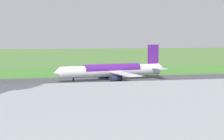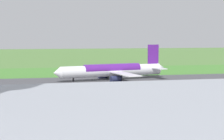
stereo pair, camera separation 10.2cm
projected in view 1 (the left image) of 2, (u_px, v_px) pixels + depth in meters
name	position (u px, v px, depth m)	size (l,w,h in m)	color
ground_plane	(121.00, 80.00, 166.22)	(800.00, 800.00, 0.00)	#547F3D
runway_asphalt	(121.00, 80.00, 166.21)	(600.00, 28.14, 0.06)	#47474C
apron_concrete	(174.00, 106.00, 103.93)	(440.00, 110.00, 0.05)	gray
grass_verge_foreground	(109.00, 73.00, 194.57)	(600.00, 80.00, 0.04)	#478534
airliner_main	(113.00, 70.00, 165.04)	(53.88, 44.35, 15.88)	white
no_stopping_sign	(69.00, 70.00, 192.44)	(0.60, 0.10, 2.97)	slate
traffic_cone_orange	(59.00, 74.00, 187.07)	(0.40, 0.40, 0.55)	orange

